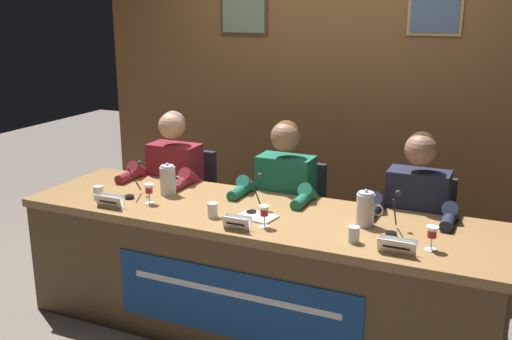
% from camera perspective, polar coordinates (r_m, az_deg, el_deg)
% --- Properties ---
extents(ground_plane, '(12.00, 12.00, 0.00)m').
position_cam_1_polar(ground_plane, '(3.81, 0.00, -14.79)').
color(ground_plane, '#70665B').
extents(wall_back_panelled, '(4.05, 0.14, 2.60)m').
position_cam_1_polar(wall_back_panelled, '(4.69, 7.45, 7.84)').
color(wall_back_panelled, brown).
rests_on(wall_back_panelled, ground_plane).
extents(conference_table, '(2.85, 0.82, 0.76)m').
position_cam_1_polar(conference_table, '(3.48, -0.72, -8.30)').
color(conference_table, olive).
rests_on(conference_table, ground_plane).
extents(chair_left, '(0.44, 0.45, 0.89)m').
position_cam_1_polar(chair_left, '(4.46, -6.84, -4.09)').
color(chair_left, black).
rests_on(chair_left, ground_plane).
extents(panelist_left, '(0.51, 0.48, 1.22)m').
position_cam_1_polar(panelist_left, '(4.22, -8.35, -1.37)').
color(panelist_left, black).
rests_on(panelist_left, ground_plane).
extents(nameplate_left, '(0.19, 0.06, 0.08)m').
position_cam_1_polar(nameplate_left, '(3.64, -13.93, -2.93)').
color(nameplate_left, white).
rests_on(nameplate_left, conference_table).
extents(juice_glass_left, '(0.06, 0.06, 0.12)m').
position_cam_1_polar(juice_glass_left, '(3.64, -10.30, -1.91)').
color(juice_glass_left, white).
rests_on(juice_glass_left, conference_table).
extents(water_cup_left, '(0.06, 0.06, 0.08)m').
position_cam_1_polar(water_cup_left, '(3.81, -14.97, -2.20)').
color(water_cup_left, silver).
rests_on(water_cup_left, conference_table).
extents(microphone_left, '(0.06, 0.17, 0.22)m').
position_cam_1_polar(microphone_left, '(3.80, -11.81, -1.46)').
color(microphone_left, black).
rests_on(microphone_left, conference_table).
extents(chair_center, '(0.44, 0.45, 0.89)m').
position_cam_1_polar(chair_center, '(4.11, 3.43, -5.76)').
color(chair_center, black).
rests_on(chair_center, ground_plane).
extents(panelist_center, '(0.51, 0.48, 1.22)m').
position_cam_1_polar(panelist_center, '(3.84, 2.42, -2.91)').
color(panelist_center, black).
rests_on(panelist_center, ground_plane).
extents(nameplate_center, '(0.16, 0.06, 0.08)m').
position_cam_1_polar(nameplate_center, '(3.18, -1.86, -5.13)').
color(nameplate_center, white).
rests_on(nameplate_center, conference_table).
extents(juice_glass_center, '(0.06, 0.06, 0.12)m').
position_cam_1_polar(juice_glass_center, '(3.21, 0.81, -4.10)').
color(juice_glass_center, white).
rests_on(juice_glass_center, conference_table).
extents(water_cup_center, '(0.06, 0.06, 0.08)m').
position_cam_1_polar(water_cup_center, '(3.38, -4.21, -3.96)').
color(water_cup_center, silver).
rests_on(water_cup_center, conference_table).
extents(microphone_center, '(0.06, 0.17, 0.22)m').
position_cam_1_polar(microphone_center, '(3.44, -0.13, -2.92)').
color(microphone_center, black).
rests_on(microphone_center, conference_table).
extents(chair_right, '(0.44, 0.45, 0.89)m').
position_cam_1_polar(chair_right, '(3.91, 15.23, -7.44)').
color(chair_right, black).
rests_on(chair_right, ground_plane).
extents(panelist_right, '(0.51, 0.48, 1.22)m').
position_cam_1_polar(panelist_right, '(3.63, 15.01, -4.57)').
color(panelist_right, black).
rests_on(panelist_right, ground_plane).
extents(nameplate_right, '(0.19, 0.06, 0.08)m').
position_cam_1_polar(nameplate_right, '(2.96, 13.46, -7.18)').
color(nameplate_right, white).
rests_on(nameplate_right, conference_table).
extents(juice_glass_right, '(0.06, 0.06, 0.12)m').
position_cam_1_polar(juice_glass_right, '(3.04, 16.63, -5.92)').
color(juice_glass_right, white).
rests_on(juice_glass_right, conference_table).
extents(water_cup_right, '(0.06, 0.06, 0.08)m').
position_cam_1_polar(water_cup_right, '(3.06, 9.41, -6.25)').
color(water_cup_right, silver).
rests_on(water_cup_right, conference_table).
extents(microphone_right, '(0.06, 0.17, 0.22)m').
position_cam_1_polar(microphone_right, '(3.21, 13.13, -4.72)').
color(microphone_right, black).
rests_on(microphone_right, conference_table).
extents(water_pitcher_left_side, '(0.15, 0.10, 0.21)m').
position_cam_1_polar(water_pitcher_left_side, '(3.80, -8.49, -0.98)').
color(water_pitcher_left_side, silver).
rests_on(water_pitcher_left_side, conference_table).
extents(water_pitcher_right_side, '(0.15, 0.10, 0.21)m').
position_cam_1_polar(water_pitcher_right_side, '(3.28, 10.52, -3.73)').
color(water_pitcher_right_side, silver).
rests_on(water_pitcher_right_side, conference_table).
extents(document_stack_center, '(0.23, 0.18, 0.01)m').
position_cam_1_polar(document_stack_center, '(3.37, 0.10, -4.54)').
color(document_stack_center, white).
rests_on(document_stack_center, conference_table).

